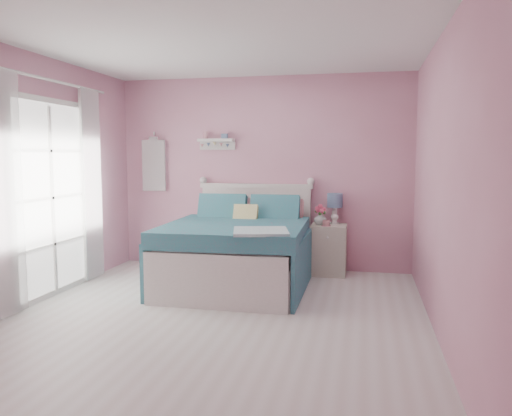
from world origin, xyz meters
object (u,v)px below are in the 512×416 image
at_px(bed, 239,252).
at_px(table_lamp, 335,203).
at_px(nightstand, 329,249).
at_px(teacup, 326,223).
at_px(vase, 320,218).

height_order(bed, table_lamp, bed).
distance_m(nightstand, teacup, 0.38).
distance_m(bed, nightstand, 1.27).
distance_m(table_lamp, teacup, 0.34).
bearing_deg(table_lamp, nightstand, -122.18).
xyz_separation_m(nightstand, vase, (-0.11, -0.02, 0.41)).
bearing_deg(bed, vase, 38.00).
bearing_deg(bed, nightstand, 35.36).
bearing_deg(vase, teacup, -51.59).
relative_size(nightstand, table_lamp, 1.63).
height_order(vase, teacup, vase).
relative_size(table_lamp, vase, 2.40).
height_order(nightstand, table_lamp, table_lamp).
height_order(nightstand, vase, vase).
distance_m(bed, teacup, 1.21).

